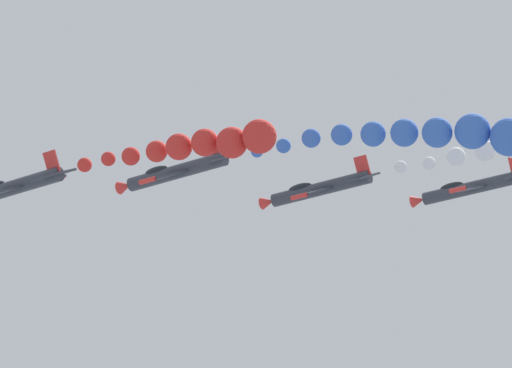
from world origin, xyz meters
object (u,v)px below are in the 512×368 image
object	(u,v)px
airplane_right_inner	(175,172)
airplane_left_outer	(319,189)
airplane_right_outer	(471,188)
airplane_left_inner	(12,188)

from	to	relation	value
airplane_right_inner	airplane_left_outer	world-z (taller)	airplane_left_outer
airplane_left_outer	airplane_right_outer	xyz separation A→B (m)	(10.07, -9.02, 1.59)
airplane_right_inner	airplane_right_outer	world-z (taller)	airplane_right_outer
airplane_left_outer	airplane_right_outer	world-z (taller)	airplane_right_outer
airplane_right_inner	airplane_left_outer	xyz separation A→B (m)	(10.67, -6.55, 0.87)
airplane_left_inner	airplane_left_outer	xyz separation A→B (m)	(19.81, -14.58, 3.56)
airplane_right_outer	airplane_right_inner	bearing A→B (deg)	143.10
airplane_right_inner	airplane_right_outer	xyz separation A→B (m)	(20.75, -15.58, 2.46)
airplane_left_outer	airplane_right_outer	bearing A→B (deg)	-41.85
airplane_left_inner	airplane_right_inner	size ratio (longest dim) A/B	1.00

